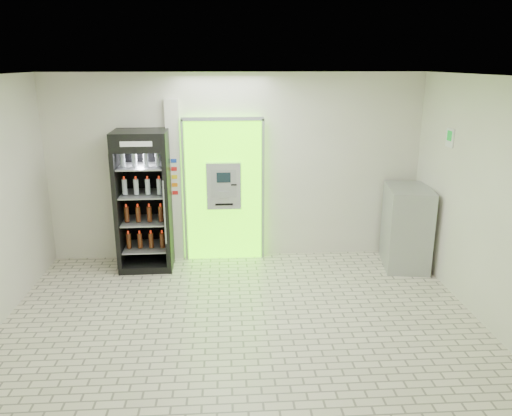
{
  "coord_description": "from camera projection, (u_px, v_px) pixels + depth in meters",
  "views": [
    {
      "loc": [
        -0.18,
        -5.4,
        3.15
      ],
      "look_at": [
        0.24,
        1.2,
        1.2
      ],
      "focal_mm": 35.0,
      "sensor_mm": 36.0,
      "label": 1
    }
  ],
  "objects": [
    {
      "name": "pillar",
      "position": [
        175.0,
        182.0,
        7.99
      ],
      "size": [
        0.22,
        0.11,
        2.6
      ],
      "color": "silver",
      "rests_on": "ground"
    },
    {
      "name": "steel_cabinet",
      "position": [
        406.0,
        227.0,
        7.87
      ],
      "size": [
        0.8,
        1.05,
        1.28
      ],
      "rotation": [
        0.0,
        0.0,
        -0.16
      ],
      "color": "#A0A2A7",
      "rests_on": "ground"
    },
    {
      "name": "room_shell",
      "position": [
        241.0,
        184.0,
        5.55
      ],
      "size": [
        6.0,
        6.0,
        6.0
      ],
      "color": "silver",
      "rests_on": "ground"
    },
    {
      "name": "atm_assembly",
      "position": [
        224.0,
        189.0,
        8.04
      ],
      "size": [
        1.3,
        0.24,
        2.33
      ],
      "color": "#58FF03",
      "rests_on": "ground"
    },
    {
      "name": "beverage_cooler",
      "position": [
        144.0,
        203.0,
        7.74
      ],
      "size": [
        0.83,
        0.78,
        2.16
      ],
      "rotation": [
        0.0,
        0.0,
        0.02
      ],
      "color": "black",
      "rests_on": "ground"
    },
    {
      "name": "exit_sign",
      "position": [
        450.0,
        138.0,
        7.0
      ],
      "size": [
        0.02,
        0.22,
        0.26
      ],
      "color": "white",
      "rests_on": "room_shell"
    },
    {
      "name": "ground",
      "position": [
        242.0,
        331.0,
        6.07
      ],
      "size": [
        6.0,
        6.0,
        0.0
      ],
      "primitive_type": "plane",
      "color": "beige",
      "rests_on": "ground"
    }
  ]
}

